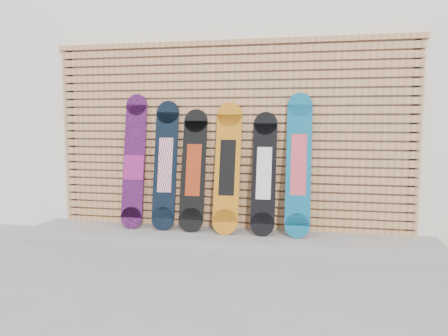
{
  "coord_description": "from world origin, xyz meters",
  "views": [
    {
      "loc": [
        0.8,
        -4.03,
        1.38
      ],
      "look_at": [
        -0.17,
        0.75,
        0.85
      ],
      "focal_mm": 35.0,
      "sensor_mm": 36.0,
      "label": 1
    }
  ],
  "objects_px": {
    "snowboard_3": "(227,168)",
    "snowboard_2": "(194,170)",
    "snowboard_5": "(299,165)",
    "snowboard_1": "(165,165)",
    "snowboard_0": "(134,162)",
    "snowboard_4": "(264,173)"
  },
  "relations": [
    {
      "from": "snowboard_0",
      "to": "snowboard_2",
      "type": "relative_size",
      "value": 1.13
    },
    {
      "from": "snowboard_4",
      "to": "snowboard_1",
      "type": "bearing_deg",
      "value": 179.26
    },
    {
      "from": "snowboard_0",
      "to": "snowboard_1",
      "type": "distance_m",
      "value": 0.39
    },
    {
      "from": "snowboard_0",
      "to": "snowboard_2",
      "type": "height_order",
      "value": "snowboard_0"
    },
    {
      "from": "snowboard_2",
      "to": "snowboard_5",
      "type": "bearing_deg",
      "value": -0.57
    },
    {
      "from": "snowboard_2",
      "to": "snowboard_5",
      "type": "relative_size",
      "value": 0.89
    },
    {
      "from": "snowboard_1",
      "to": "snowboard_5",
      "type": "bearing_deg",
      "value": -0.75
    },
    {
      "from": "snowboard_1",
      "to": "snowboard_3",
      "type": "xyz_separation_m",
      "value": [
        0.74,
        -0.03,
        -0.01
      ]
    },
    {
      "from": "snowboard_1",
      "to": "snowboard_4",
      "type": "relative_size",
      "value": 1.1
    },
    {
      "from": "snowboard_4",
      "to": "snowboard_5",
      "type": "bearing_deg",
      "value": -0.77
    },
    {
      "from": "snowboard_4",
      "to": "snowboard_3",
      "type": "bearing_deg",
      "value": -178.13
    },
    {
      "from": "snowboard_1",
      "to": "snowboard_3",
      "type": "height_order",
      "value": "snowboard_1"
    },
    {
      "from": "snowboard_2",
      "to": "snowboard_4",
      "type": "xyz_separation_m",
      "value": [
        0.81,
        -0.01,
        -0.02
      ]
    },
    {
      "from": "snowboard_2",
      "to": "snowboard_3",
      "type": "distance_m",
      "value": 0.4
    },
    {
      "from": "snowboard_1",
      "to": "snowboard_5",
      "type": "height_order",
      "value": "snowboard_5"
    },
    {
      "from": "snowboard_3",
      "to": "snowboard_2",
      "type": "bearing_deg",
      "value": 177.12
    },
    {
      "from": "snowboard_0",
      "to": "snowboard_3",
      "type": "xyz_separation_m",
      "value": [
        1.13,
        -0.03,
        -0.04
      ]
    },
    {
      "from": "snowboard_3",
      "to": "snowboard_5",
      "type": "height_order",
      "value": "snowboard_5"
    },
    {
      "from": "snowboard_3",
      "to": "snowboard_0",
      "type": "bearing_deg",
      "value": 178.67
    },
    {
      "from": "snowboard_1",
      "to": "snowboard_3",
      "type": "distance_m",
      "value": 0.74
    },
    {
      "from": "snowboard_1",
      "to": "snowboard_4",
      "type": "xyz_separation_m",
      "value": [
        1.15,
        -0.01,
        -0.07
      ]
    },
    {
      "from": "snowboard_3",
      "to": "snowboard_5",
      "type": "relative_size",
      "value": 0.94
    }
  ]
}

